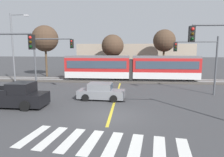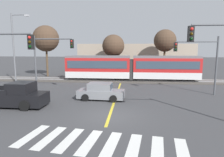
{
  "view_description": "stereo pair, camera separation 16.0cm",
  "coord_description": "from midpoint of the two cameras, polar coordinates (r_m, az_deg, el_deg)",
  "views": [
    {
      "loc": [
        1.33,
        -13.14,
        4.6
      ],
      "look_at": [
        -0.5,
        6.8,
        1.6
      ],
      "focal_mm": 32.0,
      "sensor_mm": 36.0,
      "label": 1
    },
    {
      "loc": [
        1.49,
        -13.13,
        4.6
      ],
      "look_at": [
        -0.5,
        6.8,
        1.6
      ],
      "focal_mm": 32.0,
      "sensor_mm": 36.0,
      "label": 2
    }
  ],
  "objects": [
    {
      "name": "ground_plane",
      "position": [
        13.99,
        -0.85,
        -10.68
      ],
      "size": [
        200.0,
        200.0,
        0.0
      ],
      "primitive_type": "plane",
      "color": "#3D3D3F"
    },
    {
      "name": "track_bed",
      "position": [
        28.65,
        2.37,
        -0.54
      ],
      "size": [
        120.0,
        4.0,
        0.18
      ],
      "primitive_type": "cube",
      "color": "#4C4742",
      "rests_on": "ground"
    },
    {
      "name": "rail_near",
      "position": [
        27.92,
        2.29,
        -0.49
      ],
      "size": [
        120.0,
        0.08,
        0.1
      ],
      "primitive_type": "cube",
      "color": "#939399",
      "rests_on": "track_bed"
    },
    {
      "name": "rail_far",
      "position": [
        29.34,
        2.44,
        -0.05
      ],
      "size": [
        120.0,
        0.08,
        0.1
      ],
      "primitive_type": "cube",
      "color": "#939399",
      "rests_on": "track_bed"
    },
    {
      "name": "light_rail_tram",
      "position": [
        28.37,
        5.28,
        3.32
      ],
      "size": [
        18.5,
        2.64,
        3.43
      ],
      "color": "silver",
      "rests_on": "track_bed"
    },
    {
      "name": "crosswalk_stripe_0",
      "position": [
        11.9,
        -22.07,
        -14.86
      ],
      "size": [
        0.93,
        2.85,
        0.01
      ],
      "primitive_type": "cube",
      "rotation": [
        0.0,
        0.0,
        -0.13
      ],
      "color": "silver",
      "rests_on": "ground"
    },
    {
      "name": "crosswalk_stripe_1",
      "position": [
        11.34,
        -17.33,
        -15.8
      ],
      "size": [
        0.93,
        2.85,
        0.01
      ],
      "primitive_type": "cube",
      "rotation": [
        0.0,
        0.0,
        -0.13
      ],
      "color": "silver",
      "rests_on": "ground"
    },
    {
      "name": "crosswalk_stripe_2",
      "position": [
        10.87,
        -12.08,
        -16.72
      ],
      "size": [
        0.93,
        2.85,
        0.01
      ],
      "primitive_type": "cube",
      "rotation": [
        0.0,
        0.0,
        -0.13
      ],
      "color": "silver",
      "rests_on": "ground"
    },
    {
      "name": "crosswalk_stripe_3",
      "position": [
        10.48,
        -6.35,
        -17.55
      ],
      "size": [
        0.93,
        2.85,
        0.01
      ],
      "primitive_type": "cube",
      "rotation": [
        0.0,
        0.0,
        -0.13
      ],
      "color": "silver",
      "rests_on": "ground"
    },
    {
      "name": "crosswalk_stripe_4",
      "position": [
        10.21,
        -0.2,
        -18.26
      ],
      "size": [
        0.93,
        2.85,
        0.01
      ],
      "primitive_type": "cube",
      "rotation": [
        0.0,
        0.0,
        -0.13
      ],
      "color": "silver",
      "rests_on": "ground"
    },
    {
      "name": "crosswalk_stripe_5",
      "position": [
        10.04,
        6.28,
        -18.79
      ],
      "size": [
        0.93,
        2.85,
        0.01
      ],
      "primitive_type": "cube",
      "rotation": [
        0.0,
        0.0,
        -0.13
      ],
      "color": "silver",
      "rests_on": "ground"
    },
    {
      "name": "crosswalk_stripe_6",
      "position": [
        10.0,
        12.92,
        -19.1
      ],
      "size": [
        0.93,
        2.85,
        0.01
      ],
      "primitive_type": "cube",
      "rotation": [
        0.0,
        0.0,
        -0.13
      ],
      "color": "silver",
      "rests_on": "ground"
    },
    {
      "name": "crosswalk_stripe_7",
      "position": [
        10.07,
        19.55,
        -19.17
      ],
      "size": [
        0.93,
        2.85,
        0.01
      ],
      "primitive_type": "cube",
      "rotation": [
        0.0,
        0.0,
        -0.13
      ],
      "color": "silver",
      "rests_on": "ground"
    },
    {
      "name": "lane_centre_line",
      "position": [
        19.31,
        0.92,
        -5.26
      ],
      "size": [
        0.2,
        15.11,
        0.01
      ],
      "primitive_type": "cube",
      "color": "gold",
      "rests_on": "ground"
    },
    {
      "name": "sedan_crossing",
      "position": [
        18.27,
        -3.36,
        -3.83
      ],
      "size": [
        4.31,
        2.13,
        1.52
      ],
      "color": "gray",
      "rests_on": "ground"
    },
    {
      "name": "pickup_truck",
      "position": [
        17.76,
        -26.4,
        -4.61
      ],
      "size": [
        5.43,
        2.29,
        1.98
      ],
      "color": "black",
      "rests_on": "ground"
    },
    {
      "name": "traffic_light_mid_right",
      "position": [
        21.63,
        23.9,
        5.76
      ],
      "size": [
        4.25,
        0.38,
        5.8
      ],
      "color": "#515459",
      "rests_on": "ground"
    },
    {
      "name": "traffic_light_mid_left",
      "position": [
        21.79,
        -17.98,
        6.51
      ],
      "size": [
        4.25,
        0.38,
        5.91
      ],
      "color": "#515459",
      "rests_on": "ground"
    },
    {
      "name": "street_lamp_west",
      "position": [
        29.17,
        -26.3,
        8.74
      ],
      "size": [
        2.48,
        0.28,
        9.06
      ],
      "color": "slate",
      "rests_on": "ground"
    },
    {
      "name": "bare_tree_far_west",
      "position": [
        35.03,
        -18.69,
        10.72
      ],
      "size": [
        4.26,
        4.26,
        8.37
      ],
      "color": "brown",
      "rests_on": "ground"
    },
    {
      "name": "bare_tree_west",
      "position": [
        33.88,
        0.04,
        9.31
      ],
      "size": [
        3.72,
        3.72,
        6.95
      ],
      "color": "brown",
      "rests_on": "ground"
    },
    {
      "name": "bare_tree_east",
      "position": [
        34.14,
        14.56,
        10.37
      ],
      "size": [
        3.62,
        3.62,
        7.71
      ],
      "color": "brown",
      "rests_on": "ground"
    },
    {
      "name": "building_backdrop_far",
      "position": [
        40.17,
        6.34,
        5.83
      ],
      "size": [
        21.92,
        6.0,
        5.49
      ],
      "primitive_type": "cube",
      "color": "tan",
      "rests_on": "ground"
    }
  ]
}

